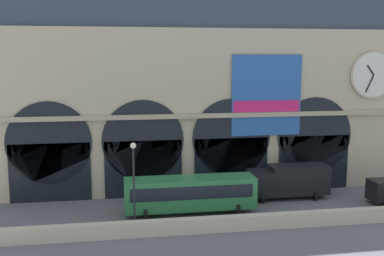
% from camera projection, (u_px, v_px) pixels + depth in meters
% --- Properties ---
extents(ground_plane, '(200.00, 200.00, 0.00)m').
position_uv_depth(ground_plane, '(197.00, 212.00, 38.77)').
color(ground_plane, slate).
extents(quay_parapet_wall, '(90.00, 0.70, 1.17)m').
position_uv_depth(quay_parapet_wall, '(207.00, 225.00, 34.13)').
color(quay_parapet_wall, beige).
rests_on(quay_parapet_wall, ground).
extents(station_building, '(43.96, 4.70, 20.46)m').
position_uv_depth(station_building, '(185.00, 91.00, 44.25)').
color(station_building, '#BCAD8C').
rests_on(station_building, ground).
extents(bus_center, '(11.00, 3.25, 3.10)m').
position_uv_depth(bus_center, '(190.00, 193.00, 38.08)').
color(bus_center, '#2D7A42').
rests_on(bus_center, ground).
extents(box_truck_mideast, '(7.50, 2.91, 3.12)m').
position_uv_depth(box_truck_mideast, '(289.00, 180.00, 42.33)').
color(box_truck_mideast, black).
rests_on(box_truck_mideast, ground).
extents(street_lamp_quayside, '(0.44, 0.44, 6.90)m').
position_uv_depth(street_lamp_quayside, '(134.00, 176.00, 33.46)').
color(street_lamp_quayside, black).
rests_on(street_lamp_quayside, ground).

